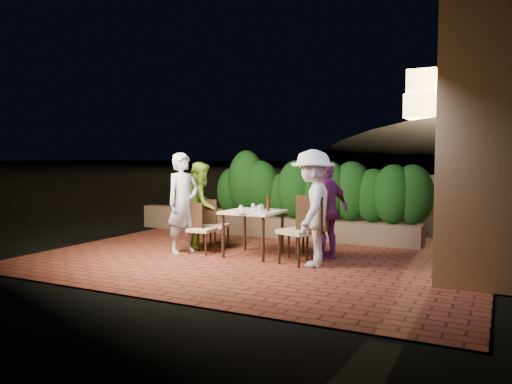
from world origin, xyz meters
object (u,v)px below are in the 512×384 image
Objects in this scene: chair_right_back at (305,227)px; beer_bottle at (268,202)px; chair_left_back at (216,224)px; bowl at (259,208)px; dining_table at (253,233)px; diner_white at (313,208)px; chair_right_front at (298,230)px; diner_purple at (326,210)px; parapet_lamp at (194,204)px; diner_blue at (183,203)px; diner_green at (202,205)px; chair_left_front at (202,229)px.

beer_bottle is at bearing 35.19° from chair_right_back.
chair_left_back is 0.88× the size of chair_right_back.
beer_bottle is 0.40m from bowl.
chair_right_back is at bearing 16.94° from dining_table.
diner_white is at bearing -21.53° from beer_bottle.
diner_white is at bearing -168.97° from chair_right_front.
beer_bottle is 0.95m from diner_purple.
bowl is 0.89m from chair_left_back.
chair_right_front is 4.11m from parapet_lamp.
diner_purple is 4.09m from parapet_lamp.
bowl is at bearing -42.07° from diner_blue.
diner_white reaches higher than diner_green.
chair_left_front is 0.55× the size of diner_green.
chair_right_back is 0.58× the size of diner_white.
chair_right_back is (1.68, -0.00, 0.06)m from chair_left_back.
beer_bottle reaches higher than chair_left_back.
beer_bottle reaches higher than dining_table.
diner_white reaches higher than dining_table.
chair_right_back reaches higher than parapet_lamp.
dining_table is 0.87× the size of chair_right_back.
chair_left_back is 6.27× the size of parapet_lamp.
diner_white is (0.32, -0.54, 0.37)m from chair_right_back.
chair_right_back is 2.02m from diner_green.
diner_blue is at bearing 162.66° from diner_green.
diner_blue is at bearing -165.82° from dining_table.
parapet_lamp is at bearing 121.73° from chair_left_back.
diner_blue is 0.58m from diner_green.
parapet_lamp is at bearing 144.42° from beer_bottle.
chair_left_front is 1.74m from chair_right_back.
bowl is 1.20× the size of parapet_lamp.
chair_right_back reaches higher than bowl.
diner_purple is at bearing -56.73° from diner_blue.
diner_green is 0.88× the size of diner_white.
chair_left_front is 2.81m from parapet_lamp.
beer_bottle is 0.16× the size of diner_blue.
diner_purple is at bearing -157.45° from chair_right_back.
bowl is 1.33m from diner_white.
diner_purple reaches higher than parapet_lamp.
diner_blue is at bearing -165.75° from beer_bottle.
diner_purple is (1.16, 0.28, 0.42)m from dining_table.
chair_right_front is 0.62× the size of diner_blue.
chair_left_back reaches higher than dining_table.
chair_right_back is at bearing -61.56° from chair_right_front.
chair_left_back is 0.83× the size of chair_right_front.
dining_table is 0.57× the size of diner_green.
chair_right_front is at bearing -15.74° from dining_table.
beer_bottle reaches higher than chair_right_back.
bowl is 1.03m from chair_left_front.
beer_bottle reaches higher than parapet_lamp.
chair_right_back is 0.63× the size of diner_purple.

